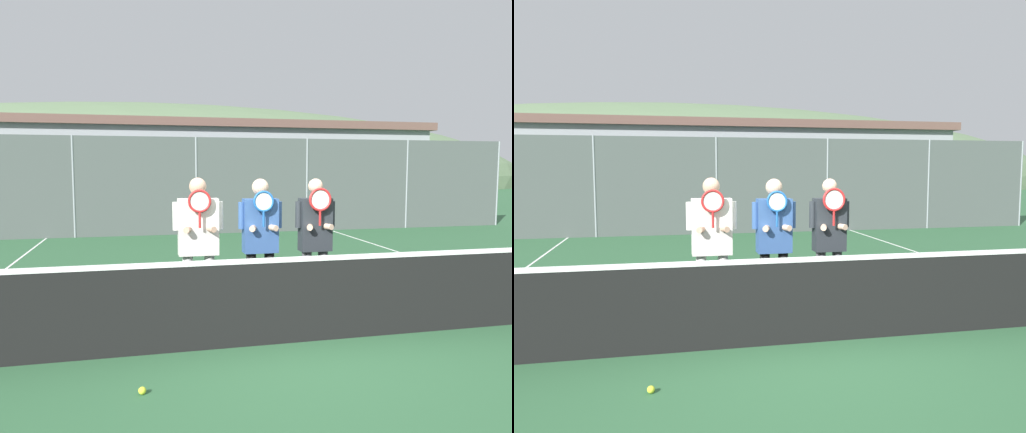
% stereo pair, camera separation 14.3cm
% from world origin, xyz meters
% --- Properties ---
extents(ground_plane, '(120.00, 120.00, 0.00)m').
position_xyz_m(ground_plane, '(0.00, 0.00, 0.00)').
color(ground_plane, '#2D5B38').
extents(hill_distant, '(92.45, 51.36, 17.98)m').
position_xyz_m(hill_distant, '(0.00, 54.23, 0.00)').
color(hill_distant, '#5B7551').
rests_on(hill_distant, ground_plane).
extents(clubhouse_building, '(21.44, 5.50, 4.15)m').
position_xyz_m(clubhouse_building, '(1.53, 18.91, 2.10)').
color(clubhouse_building, '#9EA3A8').
rests_on(clubhouse_building, ground_plane).
extents(fence_back, '(21.00, 0.06, 2.90)m').
position_xyz_m(fence_back, '(-0.00, 9.72, 1.45)').
color(fence_back, gray).
rests_on(fence_back, ground_plane).
extents(tennis_net, '(11.48, 0.09, 1.09)m').
position_xyz_m(tennis_net, '(0.00, 0.00, 0.51)').
color(tennis_net, gray).
rests_on(tennis_net, ground_plane).
extents(court_line_right_sideline, '(0.05, 16.00, 0.01)m').
position_xyz_m(court_line_right_sideline, '(4.27, 3.00, 0.00)').
color(court_line_right_sideline, white).
rests_on(court_line_right_sideline, ground_plane).
extents(player_leftmost, '(0.63, 0.34, 1.86)m').
position_xyz_m(player_leftmost, '(-0.98, 0.92, 1.11)').
color(player_leftmost, white).
rests_on(player_leftmost, ground_plane).
extents(player_center_left, '(0.58, 0.34, 1.84)m').
position_xyz_m(player_center_left, '(-0.16, 0.97, 1.09)').
color(player_center_left, black).
rests_on(player_center_left, ground_plane).
extents(player_center_right, '(0.55, 0.34, 1.84)m').
position_xyz_m(player_center_right, '(0.58, 0.94, 1.07)').
color(player_center_right, '#56565B').
rests_on(player_center_right, ground_plane).
extents(car_left_of_center, '(4.04, 2.07, 1.81)m').
position_xyz_m(car_left_of_center, '(-1.69, 12.55, 0.92)').
color(car_left_of_center, '#B2B7BC').
rests_on(car_left_of_center, ground_plane).
extents(car_center, '(4.31, 2.01, 1.81)m').
position_xyz_m(car_center, '(3.25, 12.86, 0.92)').
color(car_center, navy).
rests_on(car_center, ground_plane).
extents(tennis_ball_on_court, '(0.07, 0.07, 0.07)m').
position_xyz_m(tennis_ball_on_court, '(-1.70, -0.95, 0.03)').
color(tennis_ball_on_court, '#CCDB33').
rests_on(tennis_ball_on_court, ground_plane).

